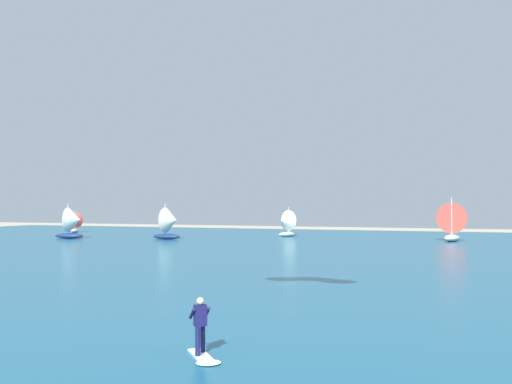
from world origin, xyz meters
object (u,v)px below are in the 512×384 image
at_px(sailboat_center_horizon, 73,222).
at_px(sailboat_outermost, 454,221).
at_px(kitesurfer, 202,336).
at_px(sailboat_leading, 74,222).
at_px(sailboat_anchored_offshore, 285,223).
at_px(sailboat_trailing, 170,223).

height_order(sailboat_center_horizon, sailboat_outermost, sailboat_outermost).
xyz_separation_m(kitesurfer, sailboat_center_horizon, (-39.85, 45.27, 1.43)).
xyz_separation_m(kitesurfer, sailboat_leading, (-49.98, 58.43, 0.97)).
bearing_deg(sailboat_center_horizon, sailboat_anchored_offshore, 30.04).
relative_size(sailboat_center_horizon, sailboat_outermost, 0.87).
xyz_separation_m(sailboat_leading, sailboat_anchored_offshore, (33.78, 0.51, 0.24)).
relative_size(sailboat_trailing, sailboat_outermost, 0.87).
bearing_deg(sailboat_center_horizon, sailboat_trailing, 13.14).
distance_m(sailboat_leading, sailboat_anchored_offshore, 33.78).
height_order(sailboat_leading, sailboat_outermost, sailboat_outermost).
bearing_deg(sailboat_trailing, sailboat_leading, 155.23).
distance_m(sailboat_center_horizon, sailboat_trailing, 12.55).
height_order(kitesurfer, sailboat_trailing, sailboat_trailing).
distance_m(kitesurfer, sailboat_center_horizon, 60.33).
height_order(sailboat_trailing, sailboat_anchored_offshore, sailboat_trailing).
distance_m(kitesurfer, sailboat_outermost, 57.36).
bearing_deg(sailboat_outermost, sailboat_trailing, -164.68).
relative_size(kitesurfer, sailboat_outermost, 0.37).
relative_size(sailboat_center_horizon, sailboat_anchored_offshore, 1.12).
height_order(sailboat_center_horizon, sailboat_trailing, sailboat_center_horizon).
relative_size(kitesurfer, sailboat_trailing, 0.42).
bearing_deg(sailboat_anchored_offshore, sailboat_trailing, -136.57).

